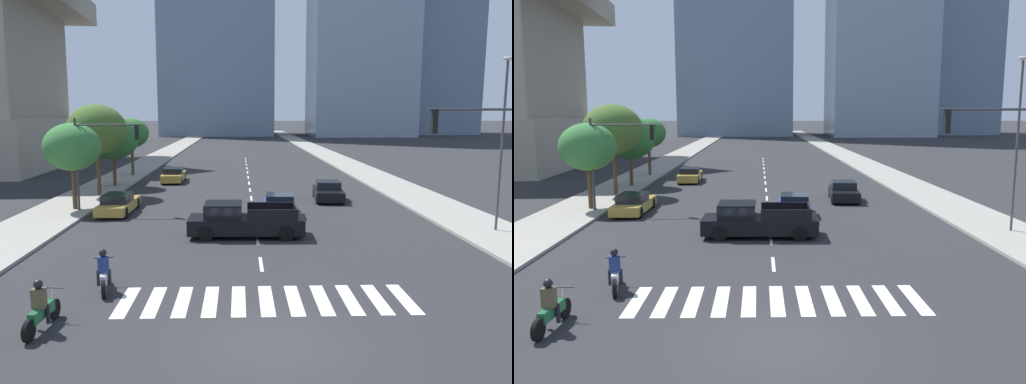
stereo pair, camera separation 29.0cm
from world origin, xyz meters
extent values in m
plane|color=#28282B|center=(0.00, 0.00, 0.00)|extent=(800.00, 800.00, 0.00)
cube|color=gray|center=(11.80, 30.00, 0.07)|extent=(4.00, 260.00, 0.15)
cube|color=gray|center=(-11.80, 30.00, 0.07)|extent=(4.00, 260.00, 0.15)
cube|color=silver|center=(-4.50, 3.15, 0.00)|extent=(0.45, 2.73, 0.01)
cube|color=silver|center=(-3.60, 3.15, 0.00)|extent=(0.45, 2.73, 0.01)
cube|color=silver|center=(-2.70, 3.15, 0.00)|extent=(0.45, 2.73, 0.01)
cube|color=silver|center=(-1.80, 3.15, 0.00)|extent=(0.45, 2.73, 0.01)
cube|color=silver|center=(-0.90, 3.15, 0.00)|extent=(0.45, 2.73, 0.01)
cube|color=silver|center=(0.00, 3.15, 0.00)|extent=(0.45, 2.73, 0.01)
cube|color=silver|center=(0.90, 3.15, 0.00)|extent=(0.45, 2.73, 0.01)
cube|color=silver|center=(1.80, 3.15, 0.00)|extent=(0.45, 2.73, 0.01)
cube|color=silver|center=(2.70, 3.15, 0.00)|extent=(0.45, 2.73, 0.01)
cube|color=silver|center=(3.60, 3.15, 0.00)|extent=(0.45, 2.73, 0.01)
cube|color=silver|center=(4.50, 3.15, 0.00)|extent=(0.45, 2.73, 0.01)
cube|color=silver|center=(0.00, 7.15, 0.00)|extent=(0.14, 2.00, 0.01)
cube|color=silver|center=(0.00, 11.15, 0.00)|extent=(0.14, 2.00, 0.01)
cube|color=silver|center=(0.00, 15.15, 0.00)|extent=(0.14, 2.00, 0.01)
cube|color=silver|center=(0.00, 19.15, 0.00)|extent=(0.14, 2.00, 0.01)
cube|color=silver|center=(0.00, 23.15, 0.00)|extent=(0.14, 2.00, 0.01)
cube|color=silver|center=(0.00, 27.15, 0.00)|extent=(0.14, 2.00, 0.01)
cube|color=silver|center=(0.00, 31.15, 0.00)|extent=(0.14, 2.00, 0.01)
cube|color=silver|center=(0.00, 35.15, 0.00)|extent=(0.14, 2.00, 0.01)
cube|color=silver|center=(0.00, 39.15, 0.00)|extent=(0.14, 2.00, 0.01)
cube|color=silver|center=(0.00, 43.15, 0.00)|extent=(0.14, 2.00, 0.01)
cube|color=silver|center=(0.00, 47.15, 0.00)|extent=(0.14, 2.00, 0.01)
cube|color=silver|center=(0.00, 51.15, 0.00)|extent=(0.14, 2.00, 0.01)
cube|color=silver|center=(0.00, 55.15, 0.00)|extent=(0.14, 2.00, 0.01)
cylinder|color=black|center=(-5.63, 4.96, 0.30)|extent=(0.25, 0.61, 0.60)
cylinder|color=black|center=(-5.31, 3.54, 0.30)|extent=(0.25, 0.61, 0.60)
cube|color=silver|center=(-5.47, 4.25, 0.52)|extent=(0.47, 1.19, 0.32)
cylinder|color=#B2B2B7|center=(-5.61, 4.86, 0.60)|extent=(0.13, 0.32, 0.67)
cylinder|color=black|center=(-5.62, 4.91, 0.97)|extent=(0.69, 0.19, 0.04)
cube|color=navy|center=(-5.45, 4.15, 0.96)|extent=(0.40, 0.31, 0.55)
sphere|color=black|center=(-5.45, 4.15, 1.36)|extent=(0.26, 0.26, 0.26)
cylinder|color=black|center=(-5.64, 4.21, 0.47)|extent=(0.14, 0.14, 0.55)
cylinder|color=black|center=(-5.29, 4.29, 0.47)|extent=(0.14, 0.14, 0.55)
cylinder|color=black|center=(-6.31, 1.88, 0.30)|extent=(0.17, 0.61, 0.60)
cylinder|color=black|center=(-6.44, 0.35, 0.30)|extent=(0.17, 0.61, 0.60)
cube|color=#1E6038|center=(-6.37, 1.11, 0.52)|extent=(0.32, 1.24, 0.32)
cylinder|color=#B2B2B7|center=(-6.31, 1.78, 0.60)|extent=(0.09, 0.32, 0.67)
cylinder|color=black|center=(-6.31, 1.83, 0.97)|extent=(0.70, 0.10, 0.04)
cube|color=brown|center=(-6.38, 1.01, 0.96)|extent=(0.38, 0.27, 0.55)
sphere|color=black|center=(-6.38, 1.01, 1.36)|extent=(0.26, 0.26, 0.26)
cylinder|color=black|center=(-6.55, 1.13, 0.47)|extent=(0.13, 0.13, 0.55)
cylinder|color=black|center=(-6.19, 1.10, 0.47)|extent=(0.13, 0.13, 0.55)
cube|color=black|center=(-0.52, 11.86, 0.59)|extent=(5.64, 2.18, 0.75)
cube|color=black|center=(-1.64, 11.88, 1.32)|extent=(1.82, 1.95, 0.70)
cube|color=black|center=(-1.64, 11.88, 1.40)|extent=(1.85, 1.99, 0.39)
cube|color=black|center=(0.69, 10.84, 1.25)|extent=(2.35, 0.12, 0.55)
cube|color=black|center=(0.73, 12.84, 1.25)|extent=(2.35, 0.12, 0.55)
cube|color=black|center=(1.88, 11.82, 1.25)|extent=(0.11, 2.00, 0.55)
cylinder|color=black|center=(-2.44, 10.96, 0.38)|extent=(0.76, 0.27, 0.76)
cylinder|color=black|center=(-2.41, 12.83, 0.38)|extent=(0.76, 0.27, 0.76)
cylinder|color=black|center=(1.36, 10.89, 0.38)|extent=(0.76, 0.27, 0.76)
cylinder|color=black|center=(1.40, 12.77, 0.38)|extent=(0.76, 0.27, 0.76)
cube|color=#B28E38|center=(-8.18, 18.10, 0.44)|extent=(1.79, 4.79, 0.55)
cube|color=black|center=(-8.19, 17.87, 0.96)|extent=(1.54, 2.17, 0.49)
cylinder|color=black|center=(-8.92, 19.74, 0.32)|extent=(0.23, 0.64, 0.64)
cylinder|color=black|center=(-7.39, 19.71, 0.32)|extent=(0.23, 0.64, 0.64)
cylinder|color=black|center=(-8.97, 16.50, 0.32)|extent=(0.23, 0.64, 0.64)
cylinder|color=black|center=(-7.44, 16.47, 0.32)|extent=(0.23, 0.64, 0.64)
cube|color=navy|center=(1.51, 16.74, 0.47)|extent=(2.01, 4.34, 0.61)
cube|color=black|center=(1.52, 16.95, 1.02)|extent=(1.68, 1.99, 0.50)
cylinder|color=black|center=(2.26, 15.26, 0.32)|extent=(0.25, 0.65, 0.64)
cylinder|color=black|center=(0.62, 15.33, 0.32)|extent=(0.25, 0.65, 0.64)
cylinder|color=black|center=(2.40, 18.15, 0.32)|extent=(0.25, 0.65, 0.64)
cylinder|color=black|center=(0.76, 18.22, 0.32)|extent=(0.25, 0.65, 0.64)
cube|color=black|center=(5.32, 22.16, 0.48)|extent=(2.18, 4.39, 0.65)
cube|color=black|center=(5.33, 22.37, 1.06)|extent=(1.78, 2.04, 0.51)
cylinder|color=black|center=(6.05, 20.65, 0.32)|extent=(0.27, 0.65, 0.64)
cylinder|color=black|center=(4.36, 20.78, 0.32)|extent=(0.27, 0.65, 0.64)
cylinder|color=black|center=(6.27, 23.54, 0.32)|extent=(0.27, 0.65, 0.64)
cylinder|color=black|center=(4.58, 23.67, 0.32)|extent=(0.27, 0.65, 0.64)
cube|color=#B28E38|center=(-6.63, 32.21, 0.47)|extent=(1.82, 4.62, 0.62)
cube|color=black|center=(-6.63, 31.98, 1.02)|extent=(1.57, 2.09, 0.48)
cylinder|color=black|center=(-7.45, 33.77, 0.32)|extent=(0.23, 0.64, 0.64)
cylinder|color=black|center=(-5.86, 33.79, 0.32)|extent=(0.23, 0.64, 0.64)
cylinder|color=black|center=(-7.41, 30.64, 0.32)|extent=(0.23, 0.64, 0.64)
cylinder|color=black|center=(-5.82, 30.66, 0.32)|extent=(0.23, 0.64, 0.64)
cylinder|color=#333335|center=(8.59, 6.65, 6.13)|extent=(4.62, 0.10, 0.10)
cube|color=black|center=(6.53, 6.65, 5.68)|extent=(0.20, 0.28, 0.90)
sphere|color=red|center=(6.53, 6.65, 5.98)|extent=(0.18, 0.18, 0.18)
sphere|color=orange|center=(6.53, 6.65, 5.68)|extent=(0.18, 0.18, 0.18)
sphere|color=green|center=(6.53, 6.65, 5.38)|extent=(0.18, 0.18, 0.18)
cylinder|color=#333335|center=(-10.60, 18.25, 2.93)|extent=(0.14, 0.14, 5.55)
cylinder|color=#333335|center=(-8.66, 18.25, 5.30)|extent=(3.89, 0.10, 0.10)
cube|color=black|center=(-6.96, 18.25, 4.85)|extent=(0.20, 0.28, 0.90)
sphere|color=red|center=(-6.96, 18.25, 5.15)|extent=(0.18, 0.18, 0.18)
sphere|color=orange|center=(-6.96, 18.25, 4.85)|extent=(0.18, 0.18, 0.18)
sphere|color=green|center=(-6.96, 18.25, 4.55)|extent=(0.18, 0.18, 0.18)
cube|color=#19662D|center=(-10.60, 18.25, 3.15)|extent=(0.60, 0.04, 0.18)
cylinder|color=#3F3F42|center=(12.10, 12.17, 4.32)|extent=(0.12, 0.12, 8.33)
ellipsoid|color=beige|center=(12.10, 12.17, 8.58)|extent=(0.50, 0.24, 0.20)
cylinder|color=#4C3823|center=(-11.00, 18.77, 1.37)|extent=(0.28, 0.28, 2.44)
ellipsoid|color=#387538|center=(-11.00, 18.77, 3.96)|extent=(3.42, 3.42, 2.91)
cylinder|color=#4C3823|center=(-11.00, 24.34, 1.68)|extent=(0.28, 0.28, 3.06)
ellipsoid|color=#426028|center=(-11.00, 24.34, 4.87)|extent=(4.16, 4.16, 3.53)
cylinder|color=#4C3823|center=(-11.00, 29.00, 1.27)|extent=(0.28, 0.28, 2.23)
ellipsoid|color=#2D662D|center=(-11.00, 29.00, 4.01)|extent=(4.08, 4.08, 3.47)
cylinder|color=#4C3823|center=(-11.00, 36.12, 1.50)|extent=(0.28, 0.28, 2.70)
ellipsoid|color=#2D662D|center=(-11.00, 36.12, 4.15)|extent=(3.25, 3.25, 2.76)
camera|label=1|loc=(-0.86, -12.53, 5.98)|focal=35.71mm
camera|label=2|loc=(-0.57, -12.53, 5.98)|focal=35.71mm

